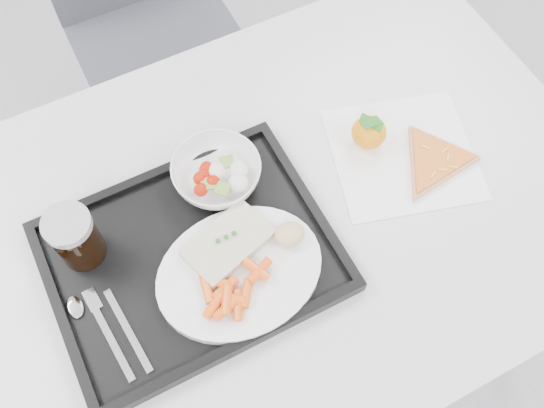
{
  "coord_description": "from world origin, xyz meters",
  "views": [
    {
      "loc": [
        -0.21,
        -0.12,
        1.67
      ],
      "look_at": [
        0.01,
        0.31,
        0.77
      ],
      "focal_mm": 40.0,
      "sensor_mm": 36.0,
      "label": 1
    }
  ],
  "objects": [
    {
      "name": "salad_bowl",
      "position": [
        -0.05,
        0.39,
        0.79
      ],
      "size": [
        0.15,
        0.15,
        0.05
      ],
      "color": "white",
      "rests_on": "tray"
    },
    {
      "name": "chair",
      "position": [
        0.04,
        1.08,
        0.54
      ],
      "size": [
        0.42,
        0.42,
        0.93
      ],
      "color": "#3A3B42",
      "rests_on": "ground"
    },
    {
      "name": "fish_fillet",
      "position": [
        -0.09,
        0.26,
        0.79
      ],
      "size": [
        0.15,
        0.12,
        0.03
      ],
      "color": "beige",
      "rests_on": "dinner_plate"
    },
    {
      "name": "cola_glass",
      "position": [
        -0.3,
        0.37,
        0.82
      ],
      "size": [
        0.07,
        0.07,
        0.11
      ],
      "color": "black",
      "rests_on": "tray"
    },
    {
      "name": "bread_roll",
      "position": [
        0.0,
        0.23,
        0.8
      ],
      "size": [
        0.06,
        0.06,
        0.03
      ],
      "color": "tan",
      "rests_on": "dinner_plate"
    },
    {
      "name": "table",
      "position": [
        0.0,
        0.3,
        0.68
      ],
      "size": [
        1.2,
        0.8,
        0.75
      ],
      "color": "#B2B1B4",
      "rests_on": "ground"
    },
    {
      "name": "cutlery",
      "position": [
        -0.31,
        0.24,
        0.77
      ],
      "size": [
        0.09,
        0.17,
        0.01
      ],
      "color": "silver",
      "rests_on": "tray"
    },
    {
      "name": "tray",
      "position": [
        -0.15,
        0.28,
        0.76
      ],
      "size": [
        0.45,
        0.35,
        0.03
      ],
      "color": "black",
      "rests_on": "table"
    },
    {
      "name": "napkin",
      "position": [
        0.27,
        0.3,
        0.75
      ],
      "size": [
        0.31,
        0.3,
        0.0
      ],
      "color": "white",
      "rests_on": "table"
    },
    {
      "name": "room",
      "position": [
        0.0,
        0.0,
        1.4
      ],
      "size": [
        6.04,
        7.04,
        2.84
      ],
      "color": "#949399",
      "rests_on": "ground"
    },
    {
      "name": "pizza_slice",
      "position": [
        0.31,
        0.26,
        0.76
      ],
      "size": [
        0.25,
        0.25,
        0.02
      ],
      "color": "tan",
      "rests_on": "napkin"
    },
    {
      "name": "salad_contents",
      "position": [
        -0.05,
        0.38,
        0.8
      ],
      "size": [
        0.1,
        0.08,
        0.03
      ],
      "color": "#A51604",
      "rests_on": "salad_bowl"
    },
    {
      "name": "dinner_plate",
      "position": [
        -0.09,
        0.22,
        0.77
      ],
      "size": [
        0.27,
        0.27,
        0.02
      ],
      "color": "white",
      "rests_on": "tray"
    },
    {
      "name": "tangerine",
      "position": [
        0.23,
        0.35,
        0.79
      ],
      "size": [
        0.08,
        0.08,
        0.07
      ],
      "color": "#F85D00",
      "rests_on": "napkin"
    },
    {
      "name": "carrot_pile",
      "position": [
        -0.12,
        0.19,
        0.79
      ],
      "size": [
        0.13,
        0.09,
        0.02
      ],
      "color": "#EF5816",
      "rests_on": "dinner_plate"
    }
  ]
}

